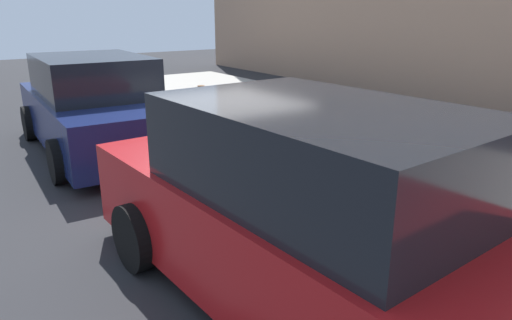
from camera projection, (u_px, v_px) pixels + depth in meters
ground_plane at (218, 153)px, 7.98m from camera, size 40.00×40.00×0.00m
sidewalk_curb at (326, 129)px, 9.32m from camera, size 18.00×5.00×0.14m
suitcase_black_0 at (443, 186)px, 5.15m from camera, size 0.36×0.23×0.97m
suitcase_silver_1 at (406, 181)px, 5.50m from camera, size 0.36×0.27×0.84m
suitcase_red_2 at (377, 162)px, 5.82m from camera, size 0.37×0.24×0.80m
suitcase_maroon_3 at (347, 160)px, 6.18m from camera, size 0.37×0.25×0.87m
suitcase_olive_4 at (327, 144)px, 6.60m from camera, size 0.43×0.22×1.04m
suitcase_teal_5 at (303, 140)px, 7.01m from camera, size 0.40×0.23×0.98m
suitcase_navy_6 at (278, 130)px, 7.38m from camera, size 0.50×0.24×0.82m
suitcase_black_7 at (258, 128)px, 7.83m from camera, size 0.41×0.20×0.80m
fire_hydrant at (228, 111)px, 8.59m from camera, size 0.39×0.21×0.79m
bollard_post at (202, 106)px, 9.08m from camera, size 0.14×0.14×0.81m
parked_car_red_0 at (316, 220)px, 3.57m from camera, size 4.78×2.10×1.68m
parked_car_navy_1 at (95, 107)px, 7.91m from camera, size 4.52×2.16×1.61m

